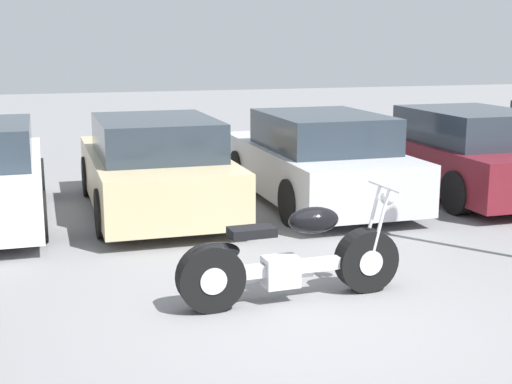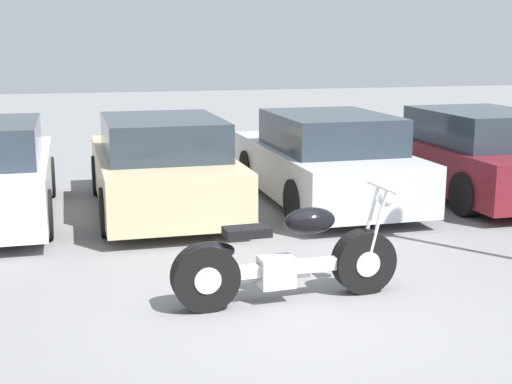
% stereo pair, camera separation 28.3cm
% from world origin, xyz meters
% --- Properties ---
extents(ground_plane, '(60.00, 60.00, 0.00)m').
position_xyz_m(ground_plane, '(0.00, 0.00, 0.00)').
color(ground_plane, slate).
extents(motorcycle, '(2.30, 0.62, 1.09)m').
position_xyz_m(motorcycle, '(-0.02, 0.45, 0.42)').
color(motorcycle, black).
rests_on(motorcycle, ground_plane).
extents(parked_car_champagne, '(1.95, 4.30, 1.42)m').
position_xyz_m(parked_car_champagne, '(-0.68, 4.57, 0.67)').
color(parked_car_champagne, '#C6B284').
rests_on(parked_car_champagne, ground_plane).
extents(parked_car_silver, '(1.95, 4.30, 1.42)m').
position_xyz_m(parked_car_silver, '(1.87, 4.46, 0.67)').
color(parked_car_silver, '#BCBCC1').
rests_on(parked_car_silver, ground_plane).
extents(parked_car_maroon, '(1.95, 4.30, 1.42)m').
position_xyz_m(parked_car_maroon, '(4.41, 4.35, 0.67)').
color(parked_car_maroon, maroon).
rests_on(parked_car_maroon, ground_plane).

